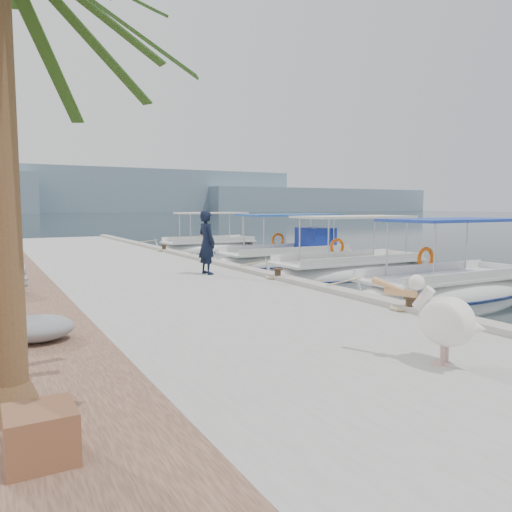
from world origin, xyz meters
The scene contains 14 objects.
ground centered at (0.00, 0.00, 0.00)m, with size 400.00×400.00×0.00m, color black.
concrete_quay centered at (-3.00, 5.00, 0.25)m, with size 6.00×40.00×0.50m, color gray.
quay_curb centered at (-0.22, 5.00, 0.56)m, with size 0.44×40.00×0.12m, color #9E978C.
distant_hills centered at (29.61, 201.49, 7.61)m, with size 330.00×60.00×18.00m.
fishing_caique_b centered at (4.00, -0.73, 0.12)m, with size 6.82×2.32×2.83m.
fishing_caique_c centered at (4.23, 3.90, 0.12)m, with size 7.28×2.37×2.83m.
fishing_caique_d centered at (4.35, 8.33, 0.19)m, with size 7.31×2.44×2.83m.
fishing_caique_e centered at (3.80, 15.90, 0.12)m, with size 6.42×2.30×2.83m.
mooring_bollards centered at (-0.35, 1.50, 0.69)m, with size 0.28×20.28×0.33m.
pelican centered at (-2.41, -6.03, 1.10)m, with size 0.83×1.48×1.16m.
fisherman centered at (-1.64, 3.56, 1.48)m, with size 0.71×0.47×1.95m, color black.
wooden_crate centered at (-7.35, -6.21, 0.72)m, with size 0.55×0.55×0.44m, color brown.
tarp_bundle centered at (-7.00, -2.24, 0.70)m, with size 1.10×0.90×0.40m, color gray.
folding_table centered at (-7.40, -1.60, 1.02)m, with size 0.55×0.55×0.73m.
Camera 1 is at (-7.70, -10.49, 2.58)m, focal length 35.00 mm.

